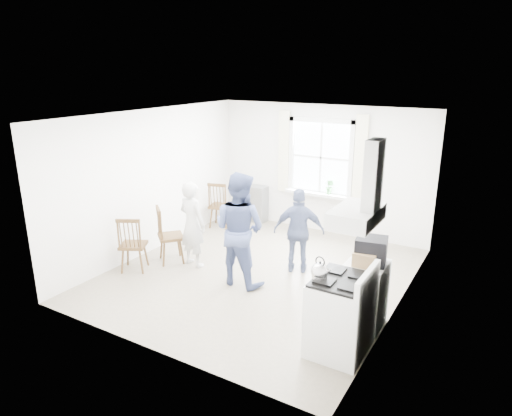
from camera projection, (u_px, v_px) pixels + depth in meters
The scene contains 16 objects.
room_shell at pixel (259, 199), 7.20m from camera, with size 4.62×5.12×2.64m.
window_assembly at pixel (320, 162), 9.17m from camera, with size 1.88×0.24×1.70m.
range_hood at pixel (362, 202), 4.91m from camera, with size 0.45×0.76×0.94m.
shelf_unit at pixel (257, 204), 10.07m from camera, with size 0.40×0.30×0.80m, color gray.
gas_stove at pixel (341, 315), 5.41m from camera, with size 0.68×0.76×1.12m.
kettle at pixel (320, 272), 5.23m from camera, with size 0.20×0.20×0.29m.
low_cabinet at pixel (365, 294), 5.96m from camera, with size 0.50×0.55×0.90m, color silver.
stereo_stack at pixel (371, 250), 5.77m from camera, with size 0.44×0.40×0.34m.
cardboard_box at pixel (365, 260), 5.69m from camera, with size 0.28×0.20×0.18m, color #99754A.
windsor_chair_a at pixel (218, 200), 9.57m from camera, with size 0.51×0.50×1.00m.
windsor_chair_b at pixel (164, 229), 7.87m from camera, with size 0.59×0.59×1.01m.
windsor_chair_c at pixel (131, 239), 7.48m from camera, with size 0.55×0.54×0.97m.
person_left at pixel (192, 224), 7.72m from camera, with size 0.54×0.54×1.49m, color silver.
person_mid at pixel (239, 229), 7.04m from camera, with size 0.87×0.87×1.80m, color #465382.
person_right at pixel (299, 231), 7.49m from camera, with size 0.84×0.84×1.43m, color navy.
potted_plant at pixel (330, 187), 9.10m from camera, with size 0.17×0.17×0.30m, color #377D39.
Camera 1 is at (3.48, -5.98, 3.29)m, focal length 32.00 mm.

